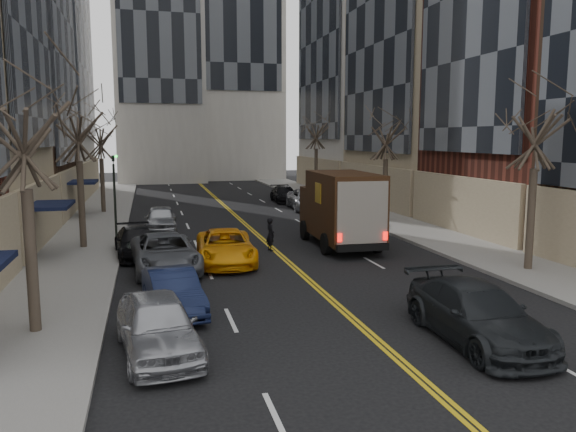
% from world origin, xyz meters
% --- Properties ---
extents(sidewalk_left, '(4.00, 66.00, 0.15)m').
position_xyz_m(sidewalk_left, '(-9.00, 27.00, 0.07)').
color(sidewalk_left, slate).
rests_on(sidewalk_left, ground).
extents(sidewalk_right, '(4.00, 66.00, 0.15)m').
position_xyz_m(sidewalk_right, '(9.00, 27.00, 0.07)').
color(sidewalk_right, slate).
rests_on(sidewalk_right, ground).
extents(streetwall_right, '(12.26, 49.00, 34.00)m').
position_xyz_m(streetwall_right, '(16.38, 32.20, 15.09)').
color(streetwall_right, '#4C301E').
rests_on(streetwall_right, ground).
extents(tree_lf_near, '(3.20, 3.20, 8.41)m').
position_xyz_m(tree_lf_near, '(-8.80, 8.00, 6.24)').
color(tree_lf_near, '#382D23').
rests_on(tree_lf_near, sidewalk_left).
extents(tree_lf_mid, '(3.20, 3.20, 8.91)m').
position_xyz_m(tree_lf_mid, '(-8.80, 20.00, 6.60)').
color(tree_lf_mid, '#382D23').
rests_on(tree_lf_mid, sidewalk_left).
extents(tree_lf_far, '(3.20, 3.20, 8.12)m').
position_xyz_m(tree_lf_far, '(-8.80, 33.00, 6.02)').
color(tree_lf_far, '#382D23').
rests_on(tree_lf_far, sidewalk_left).
extents(tree_rt_near, '(3.20, 3.20, 8.71)m').
position_xyz_m(tree_rt_near, '(8.80, 11.00, 6.45)').
color(tree_rt_near, '#382D23').
rests_on(tree_rt_near, sidewalk_right).
extents(tree_rt_mid, '(3.20, 3.20, 8.32)m').
position_xyz_m(tree_rt_mid, '(8.80, 25.00, 6.17)').
color(tree_rt_mid, '#382D23').
rests_on(tree_rt_mid, sidewalk_right).
extents(tree_rt_far, '(3.20, 3.20, 9.11)m').
position_xyz_m(tree_rt_far, '(8.80, 40.00, 6.74)').
color(tree_rt_far, '#382D23').
rests_on(tree_rt_far, sidewalk_right).
extents(traffic_signal, '(0.29, 0.26, 4.70)m').
position_xyz_m(traffic_signal, '(-7.39, 22.00, 2.82)').
color(traffic_signal, black).
rests_on(traffic_signal, sidewalk_left).
extents(ups_truck, '(2.89, 6.73, 3.64)m').
position_xyz_m(ups_truck, '(3.30, 17.80, 1.84)').
color(ups_truck, black).
rests_on(ups_truck, ground).
extents(observer_sedan, '(2.20, 5.22, 1.50)m').
position_xyz_m(observer_sedan, '(2.49, 4.73, 0.75)').
color(observer_sedan, black).
rests_on(observer_sedan, ground).
extents(taxi, '(2.68, 5.24, 1.42)m').
position_xyz_m(taxi, '(-2.64, 15.43, 0.71)').
color(taxi, orange).
rests_on(taxi, ground).
extents(pedestrian, '(0.47, 0.62, 1.56)m').
position_xyz_m(pedestrian, '(-0.22, 17.62, 0.78)').
color(pedestrian, black).
rests_on(pedestrian, ground).
extents(parked_lf_a, '(2.32, 4.59, 1.50)m').
position_xyz_m(parked_lf_a, '(-5.62, 5.84, 0.75)').
color(parked_lf_a, '#A2A4A9').
rests_on(parked_lf_a, ground).
extents(parked_lf_b, '(1.92, 4.16, 1.32)m').
position_xyz_m(parked_lf_b, '(-5.10, 9.14, 0.66)').
color(parked_lf_b, '#101733').
rests_on(parked_lf_b, ground).
extents(parked_lf_c, '(2.88, 5.52, 1.48)m').
position_xyz_m(parked_lf_c, '(-5.17, 14.61, 0.74)').
color(parked_lf_c, '#55575D').
rests_on(parked_lf_c, ground).
extents(parked_lf_d, '(2.25, 4.63, 1.30)m').
position_xyz_m(parked_lf_d, '(-6.30, 17.81, 0.65)').
color(parked_lf_d, black).
rests_on(parked_lf_d, ground).
extents(parked_lf_e, '(1.91, 4.40, 1.48)m').
position_xyz_m(parked_lf_e, '(-5.10, 24.21, 0.74)').
color(parked_lf_e, '#9B9DA2').
rests_on(parked_lf_e, ground).
extents(parked_rt_a, '(1.85, 4.72, 1.53)m').
position_xyz_m(parked_rt_a, '(6.30, 24.29, 0.76)').
color(parked_rt_a, '#54575C').
rests_on(parked_rt_a, ground).
extents(parked_rt_b, '(2.99, 5.74, 1.54)m').
position_xyz_m(parked_rt_b, '(5.68, 31.62, 0.77)').
color(parked_rt_b, '#B6B8BE').
rests_on(parked_rt_b, ground).
extents(parked_rt_c, '(2.04, 4.61, 1.32)m').
position_xyz_m(parked_rt_c, '(5.10, 36.74, 0.66)').
color(parked_rt_c, black).
rests_on(parked_rt_c, ground).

